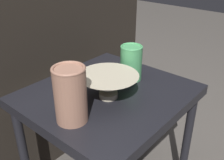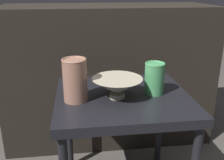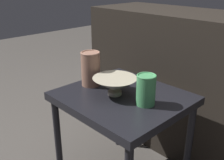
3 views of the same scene
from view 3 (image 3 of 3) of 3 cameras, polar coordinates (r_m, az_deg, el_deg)
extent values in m
cube|color=black|center=(1.32, 2.39, -3.99)|extent=(0.60, 0.54, 0.04)
cylinder|color=black|center=(1.51, -11.67, -12.80)|extent=(0.04, 0.04, 0.50)
cylinder|color=black|center=(1.76, 1.40, -6.95)|extent=(0.04, 0.04, 0.50)
cylinder|color=black|center=(1.49, 16.32, -13.73)|extent=(0.04, 0.04, 0.50)
cube|color=black|center=(1.80, 15.79, -0.27)|extent=(1.33, 0.50, 0.89)
cylinder|color=#B2A88E|center=(1.31, 0.61, -2.78)|extent=(0.07, 0.07, 0.02)
cone|color=#B2A88E|center=(1.29, 0.62, -0.95)|extent=(0.22, 0.22, 0.07)
cylinder|color=#996B56|center=(1.40, -4.64, 2.38)|extent=(0.10, 0.10, 0.18)
torus|color=#996B56|center=(1.37, -4.76, 5.91)|extent=(0.10, 0.10, 0.01)
cylinder|color=#47995B|center=(1.20, 7.33, -2.26)|extent=(0.09, 0.09, 0.14)
torus|color=#47995B|center=(1.17, 7.49, 0.88)|extent=(0.09, 0.09, 0.01)
camera|label=1|loc=(1.50, -34.30, 16.18)|focal=42.00mm
camera|label=2|loc=(1.03, -56.01, 7.42)|focal=42.00mm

